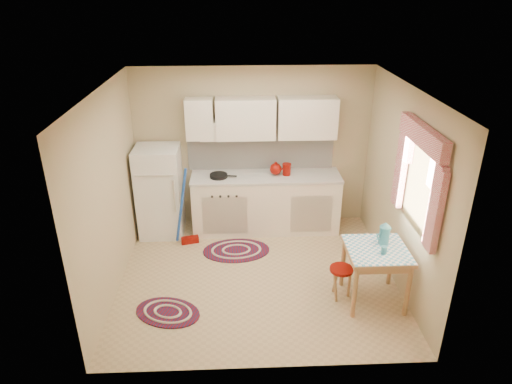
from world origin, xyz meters
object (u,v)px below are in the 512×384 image
fridge (160,192)px  base_cabinets (266,204)px  table (374,275)px  stool (340,282)px

fridge → base_cabinets: fridge is taller
fridge → table: size_ratio=1.94×
fridge → base_cabinets: (1.61, 0.05, -0.26)m
base_cabinets → table: size_ratio=3.12×
table → base_cabinets: bearing=123.1°
base_cabinets → stool: 1.97m
fridge → stool: (2.43, -1.73, -0.49)m
base_cabinets → table: base_cabinets is taller
base_cabinets → table: 2.20m
fridge → stool: size_ratio=3.33×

